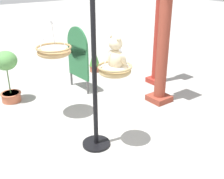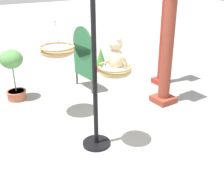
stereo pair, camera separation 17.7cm
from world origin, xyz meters
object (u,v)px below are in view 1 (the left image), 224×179
Objects in this scene: greenhouse_pillar_left at (159,22)px; greenhouse_pillar_far_back at (163,43)px; display_pole_central at (95,101)px; potted_plant_tall_leafy at (95,60)px; teddy_bear at (116,55)px; potted_plant_small_succulent at (7,72)px; hanging_basket_left_high at (54,51)px; display_sign_board at (78,54)px; hanging_basket_with_teddy at (115,70)px.

greenhouse_pillar_left is 1.06m from greenhouse_pillar_far_back.
potted_plant_tall_leafy is (-2.87, 1.89, -0.46)m from display_pole_central.
teddy_bear is 2.79m from potted_plant_small_succulent.
potted_plant_small_succulent is at bearing -155.87° from hanging_basket_left_high.
display_sign_board is at bearing 163.53° from teddy_bear.
potted_plant_tall_leafy is (-3.02, 1.61, -1.14)m from teddy_bear.
greenhouse_pillar_left reaches higher than display_pole_central.
display_pole_central is 0.82× the size of greenhouse_pillar_left.
greenhouse_pillar_left is (-0.09, 2.65, 0.22)m from hanging_basket_left_high.
hanging_basket_with_teddy is 1.12× the size of teddy_bear.
potted_plant_tall_leafy is at bearing -154.32° from greenhouse_pillar_left.
potted_plant_small_succulent is (0.48, -2.43, 0.33)m from potted_plant_tall_leafy.
greenhouse_pillar_far_back is 3.18m from potted_plant_small_succulent.
potted_plant_small_succulent is at bearing -108.69° from greenhouse_pillar_left.
potted_plant_small_succulent is (-2.54, -0.82, -0.81)m from teddy_bear.
teddy_bear reaches higher than potted_plant_small_succulent.
greenhouse_pillar_left is at bearing 25.68° from potted_plant_tall_leafy.
greenhouse_pillar_left reaches higher than potted_plant_tall_leafy.
teddy_bear is 1.83m from greenhouse_pillar_far_back.
display_sign_board is at bearing -114.08° from greenhouse_pillar_left.
hanging_basket_with_teddy is 0.38× the size of display_sign_board.
teddy_bear is 1.42m from hanging_basket_left_high.
hanging_basket_with_teddy is 0.88× the size of hanging_basket_left_high.
display_pole_central is 3.85× the size of potted_plant_tall_leafy.
hanging_basket_left_high reaches higher than hanging_basket_with_teddy.
greenhouse_pillar_far_back reaches higher than potted_plant_tall_leafy.
display_pole_central is 2.46m from potted_plant_small_succulent.
teddy_bear is at bearing 90.00° from hanging_basket_with_teddy.
greenhouse_pillar_left is (-1.47, 2.38, 0.23)m from hanging_basket_with_teddy.
display_sign_board is (-0.76, -1.70, -0.63)m from greenhouse_pillar_left.
teddy_bear is at bearing -68.03° from greenhouse_pillar_far_back.
hanging_basket_left_high is 2.69m from potted_plant_tall_leafy.
hanging_basket_with_teddy is at bearing -28.44° from potted_plant_tall_leafy.
display_pole_central is 2.08m from greenhouse_pillar_far_back.
potted_plant_small_succulent is (-1.86, -2.50, -0.61)m from greenhouse_pillar_far_back.
potted_plant_small_succulent is at bearing -78.90° from potted_plant_tall_leafy.
greenhouse_pillar_left is at bearing 71.31° from potted_plant_small_succulent.
teddy_bear reaches higher than display_sign_board.
display_sign_board is (-2.23, 0.68, -0.41)m from hanging_basket_with_teddy.
greenhouse_pillar_far_back is (0.79, -0.67, -0.22)m from greenhouse_pillar_left.
hanging_basket_with_teddy is (0.15, 0.25, 0.47)m from display_pole_central.
potted_plant_tall_leafy is (-1.64, 1.91, -0.94)m from hanging_basket_left_high.
display_sign_board is (0.79, -0.95, 0.52)m from potted_plant_tall_leafy.
teddy_bear is 0.16× the size of greenhouse_pillar_left.
hanging_basket_left_high is at bearing -167.93° from teddy_bear.
greenhouse_pillar_far_back is 4.02× the size of potted_plant_tall_leafy.
potted_plant_tall_leafy is 2.50m from potted_plant_small_succulent.
teddy_bear is 0.45× the size of potted_plant_small_succulent.
display_pole_central is at bearing -120.96° from hanging_basket_with_teddy.
hanging_basket_with_teddy is at bearing 17.32° from potted_plant_small_succulent.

